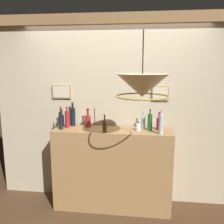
# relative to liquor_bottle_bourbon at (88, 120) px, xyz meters

# --- Properties ---
(panelled_rear_partition) EXTENTS (3.48, 0.15, 2.66)m
(panelled_rear_partition) POSITION_rel_liquor_bottle_bourbon_xyz_m (0.36, 0.18, 0.19)
(panelled_rear_partition) COLOR #BCAD8E
(panelled_rear_partition) RESTS_ON ground
(bar_shelf_unit) EXTENTS (1.59, 0.42, 1.13)m
(bar_shelf_unit) POSITION_rel_liquor_bottle_bourbon_xyz_m (0.36, -0.11, -0.66)
(bar_shelf_unit) COLOR #9E7547
(bar_shelf_unit) RESTS_ON ground
(liquor_bottle_bourbon) EXTENTS (0.08, 0.08, 0.26)m
(liquor_bottle_bourbon) POSITION_rel_liquor_bottle_bourbon_xyz_m (0.00, 0.00, 0.00)
(liquor_bottle_bourbon) COLOR maroon
(liquor_bottle_bourbon) RESTS_ON bar_shelf_unit
(liquor_bottle_gin) EXTENTS (0.06, 0.06, 0.30)m
(liquor_bottle_gin) POSITION_rel_liquor_bottle_bourbon_xyz_m (-0.27, -0.08, 0.03)
(liquor_bottle_gin) COLOR maroon
(liquor_bottle_gin) RESTS_ON bar_shelf_unit
(liquor_bottle_brandy) EXTENTS (0.06, 0.06, 0.29)m
(liquor_bottle_brandy) POSITION_rel_liquor_bottle_bourbon_xyz_m (0.85, -0.09, 0.02)
(liquor_bottle_brandy) COLOR #185923
(liquor_bottle_brandy) RESTS_ON bar_shelf_unit
(liquor_bottle_mezcal) EXTENTS (0.06, 0.06, 0.23)m
(liquor_bottle_mezcal) POSITION_rel_liquor_bottle_bourbon_xyz_m (0.27, -0.24, -0.01)
(liquor_bottle_mezcal) COLOR #5F3413
(liquor_bottle_mezcal) RESTS_ON bar_shelf_unit
(liquor_bottle_whiskey) EXTENTS (0.06, 0.06, 0.25)m
(liquor_bottle_whiskey) POSITION_rel_liquor_bottle_bourbon_xyz_m (-0.37, -0.03, 0.00)
(liquor_bottle_whiskey) COLOR black
(liquor_bottle_whiskey) RESTS_ON bar_shelf_unit
(liquor_bottle_amaro) EXTENTS (0.06, 0.06, 0.31)m
(liquor_bottle_amaro) POSITION_rel_liquor_bottle_bourbon_xyz_m (0.98, -0.25, 0.04)
(liquor_bottle_amaro) COLOR silver
(liquor_bottle_amaro) RESTS_ON bar_shelf_unit
(liquor_bottle_scotch) EXTENTS (0.06, 0.06, 0.23)m
(liquor_bottle_scotch) POSITION_rel_liquor_bottle_bourbon_xyz_m (0.76, 0.01, -0.00)
(liquor_bottle_scotch) COLOR silver
(liquor_bottle_scotch) RESTS_ON bar_shelf_unit
(liquor_bottle_vermouth) EXTENTS (0.05, 0.05, 0.31)m
(liquor_bottle_vermouth) POSITION_rel_liquor_bottle_bourbon_xyz_m (-0.33, -0.17, 0.03)
(liquor_bottle_vermouth) COLOR black
(liquor_bottle_vermouth) RESTS_ON bar_shelf_unit
(liquor_bottle_rum) EXTENTS (0.08, 0.08, 0.24)m
(liquor_bottle_rum) POSITION_rel_liquor_bottle_bourbon_xyz_m (0.97, -0.04, 0.00)
(liquor_bottle_rum) COLOR maroon
(liquor_bottle_rum) RESTS_ON bar_shelf_unit
(liquor_bottle_port) EXTENTS (0.07, 0.07, 0.34)m
(liquor_bottle_port) POSITION_rel_liquor_bottle_bourbon_xyz_m (-0.23, 0.04, 0.04)
(liquor_bottle_port) COLOR black
(liquor_bottle_port) RESTS_ON bar_shelf_unit
(glass_tumbler_rocks) EXTENTS (0.07, 0.07, 0.09)m
(glass_tumbler_rocks) POSITION_rel_liquor_bottle_bourbon_xyz_m (0.70, -0.12, -0.05)
(glass_tumbler_rocks) COLOR silver
(glass_tumbler_rocks) RESTS_ON bar_shelf_unit
(pendant_lamp) EXTENTS (0.53, 0.53, 0.65)m
(pendant_lamp) POSITION_rel_liquor_bottle_bourbon_xyz_m (0.74, -0.80, 0.55)
(pendant_lamp) COLOR beige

